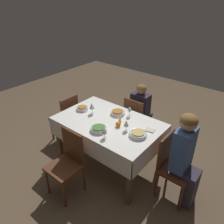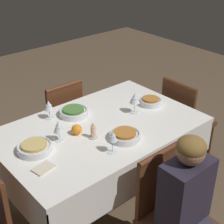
{
  "view_description": "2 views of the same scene",
  "coord_description": "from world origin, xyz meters",
  "px_view_note": "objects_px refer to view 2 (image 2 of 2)",
  "views": [
    {
      "loc": [
        1.67,
        -1.96,
        2.37
      ],
      "look_at": [
        0.05,
        0.01,
        0.93
      ],
      "focal_mm": 35.0,
      "sensor_mm": 36.0,
      "label": 1
    },
    {
      "loc": [
        1.3,
        1.65,
        2.04
      ],
      "look_at": [
        -0.07,
        0.05,
        0.89
      ],
      "focal_mm": 55.0,
      "sensor_mm": 36.0,
      "label": 2
    }
  ],
  "objects_px": {
    "dining_table": "(100,138)",
    "orange_fruit": "(77,129)",
    "bowl_north": "(125,135)",
    "wine_glass_north": "(113,137)",
    "chair_south": "(60,120)",
    "person_child_dark": "(191,213)",
    "wine_glass_south": "(49,106)",
    "candle_centerpiece": "(93,133)",
    "bowl_south": "(73,112)",
    "chair_north": "(169,211)",
    "wine_glass_east": "(59,127)",
    "chair_west": "(184,119)",
    "napkin_red_folded": "(43,168)",
    "wine_glass_west": "(135,99)",
    "bowl_east": "(34,147)",
    "bowl_west": "(151,101)"
  },
  "relations": [
    {
      "from": "dining_table",
      "to": "wine_glass_east",
      "type": "distance_m",
      "value": 0.38
    },
    {
      "from": "wine_glass_east",
      "to": "wine_glass_north",
      "type": "xyz_separation_m",
      "value": [
        -0.18,
        0.33,
        0.01
      ]
    },
    {
      "from": "chair_west",
      "to": "orange_fruit",
      "type": "relative_size",
      "value": 12.15
    },
    {
      "from": "person_child_dark",
      "to": "chair_north",
      "type": "bearing_deg",
      "value": 90.0
    },
    {
      "from": "bowl_west",
      "to": "wine_glass_east",
      "type": "bearing_deg",
      "value": -2.05
    },
    {
      "from": "person_child_dark",
      "to": "wine_glass_south",
      "type": "xyz_separation_m",
      "value": [
        0.2,
        -1.18,
        0.29
      ]
    },
    {
      "from": "person_child_dark",
      "to": "bowl_south",
      "type": "height_order",
      "value": "person_child_dark"
    },
    {
      "from": "candle_centerpiece",
      "to": "orange_fruit",
      "type": "distance_m",
      "value": 0.12
    },
    {
      "from": "chair_south",
      "to": "bowl_east",
      "type": "xyz_separation_m",
      "value": [
        0.6,
        0.66,
        0.32
      ]
    },
    {
      "from": "wine_glass_south",
      "to": "chair_north",
      "type": "bearing_deg",
      "value": 100.8
    },
    {
      "from": "chair_north",
      "to": "wine_glass_south",
      "type": "distance_m",
      "value": 1.11
    },
    {
      "from": "chair_west",
      "to": "wine_glass_west",
      "type": "distance_m",
      "value": 0.75
    },
    {
      "from": "bowl_east",
      "to": "wine_glass_west",
      "type": "bearing_deg",
      "value": 176.71
    },
    {
      "from": "dining_table",
      "to": "bowl_east",
      "type": "xyz_separation_m",
      "value": [
        0.51,
        -0.03,
        0.13
      ]
    },
    {
      "from": "chair_north",
      "to": "wine_glass_south",
      "type": "bearing_deg",
      "value": 100.8
    },
    {
      "from": "chair_west",
      "to": "wine_glass_east",
      "type": "relative_size",
      "value": 5.78
    },
    {
      "from": "candle_centerpiece",
      "to": "bowl_south",
      "type": "bearing_deg",
      "value": -103.42
    },
    {
      "from": "wine_glass_south",
      "to": "candle_centerpiece",
      "type": "relative_size",
      "value": 1.26
    },
    {
      "from": "dining_table",
      "to": "chair_south",
      "type": "bearing_deg",
      "value": -97.46
    },
    {
      "from": "chair_west",
      "to": "wine_glass_east",
      "type": "bearing_deg",
      "value": 87.64
    },
    {
      "from": "bowl_south",
      "to": "candle_centerpiece",
      "type": "bearing_deg",
      "value": 76.58
    },
    {
      "from": "person_child_dark",
      "to": "wine_glass_south",
      "type": "height_order",
      "value": "person_child_dark"
    },
    {
      "from": "bowl_east",
      "to": "wine_glass_south",
      "type": "distance_m",
      "value": 0.42
    },
    {
      "from": "chair_south",
      "to": "orange_fruit",
      "type": "relative_size",
      "value": 12.15
    },
    {
      "from": "bowl_north",
      "to": "wine_glass_north",
      "type": "distance_m",
      "value": 0.2
    },
    {
      "from": "wine_glass_north",
      "to": "wine_glass_south",
      "type": "bearing_deg",
      "value": -83.44
    },
    {
      "from": "person_child_dark",
      "to": "bowl_north",
      "type": "distance_m",
      "value": 0.65
    },
    {
      "from": "wine_glass_west",
      "to": "orange_fruit",
      "type": "bearing_deg",
      "value": -4.08
    },
    {
      "from": "bowl_north",
      "to": "orange_fruit",
      "type": "height_order",
      "value": "orange_fruit"
    },
    {
      "from": "bowl_east",
      "to": "chair_west",
      "type": "bearing_deg",
      "value": 177.81
    },
    {
      "from": "wine_glass_north",
      "to": "napkin_red_folded",
      "type": "distance_m",
      "value": 0.46
    },
    {
      "from": "chair_south",
      "to": "chair_north",
      "type": "bearing_deg",
      "value": 85.57
    },
    {
      "from": "bowl_south",
      "to": "candle_centerpiece",
      "type": "xyz_separation_m",
      "value": [
        0.08,
        0.35,
        0.01
      ]
    },
    {
      "from": "dining_table",
      "to": "orange_fruit",
      "type": "relative_size",
      "value": 19.95
    },
    {
      "from": "bowl_south",
      "to": "wine_glass_south",
      "type": "xyz_separation_m",
      "value": [
        0.16,
        -0.07,
        0.08
      ]
    },
    {
      "from": "chair_north",
      "to": "candle_centerpiece",
      "type": "relative_size",
      "value": 7.52
    },
    {
      "from": "chair_west",
      "to": "wine_glass_north",
      "type": "bearing_deg",
      "value": 104.21
    },
    {
      "from": "dining_table",
      "to": "wine_glass_north",
      "type": "xyz_separation_m",
      "value": [
        0.14,
        0.3,
        0.21
      ]
    },
    {
      "from": "person_child_dark",
      "to": "napkin_red_folded",
      "type": "relative_size",
      "value": 7.92
    },
    {
      "from": "chair_west",
      "to": "chair_south",
      "type": "distance_m",
      "value": 1.13
    },
    {
      "from": "bowl_north",
      "to": "dining_table",
      "type": "bearing_deg",
      "value": -84.41
    },
    {
      "from": "wine_glass_north",
      "to": "chair_north",
      "type": "bearing_deg",
      "value": 107.29
    },
    {
      "from": "wine_glass_west",
      "to": "wine_glass_east",
      "type": "bearing_deg",
      "value": -3.93
    },
    {
      "from": "dining_table",
      "to": "bowl_east",
      "type": "distance_m",
      "value": 0.52
    },
    {
      "from": "napkin_red_folded",
      "to": "chair_north",
      "type": "bearing_deg",
      "value": 135.65
    },
    {
      "from": "bowl_east",
      "to": "wine_glass_east",
      "type": "height_order",
      "value": "wine_glass_east"
    },
    {
      "from": "wine_glass_west",
      "to": "candle_centerpiece",
      "type": "xyz_separation_m",
      "value": [
        0.46,
        0.07,
        -0.08
      ]
    },
    {
      "from": "bowl_east",
      "to": "bowl_west",
      "type": "distance_m",
      "value": 1.03
    },
    {
      "from": "dining_table",
      "to": "bowl_west",
      "type": "xyz_separation_m",
      "value": [
        -0.52,
        0.0,
        0.13
      ]
    },
    {
      "from": "chair_north",
      "to": "chair_west",
      "type": "relative_size",
      "value": 1.0
    }
  ]
}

